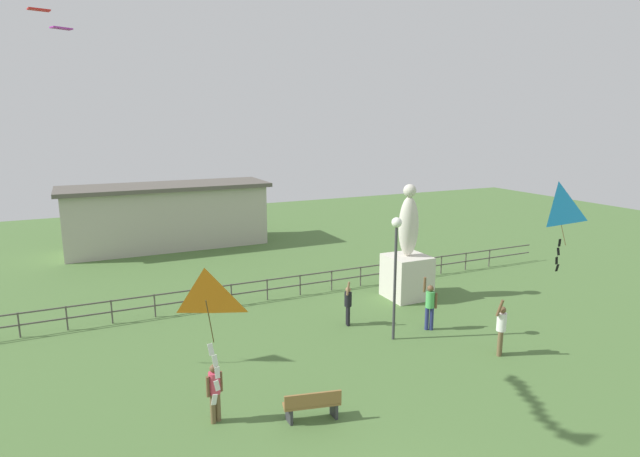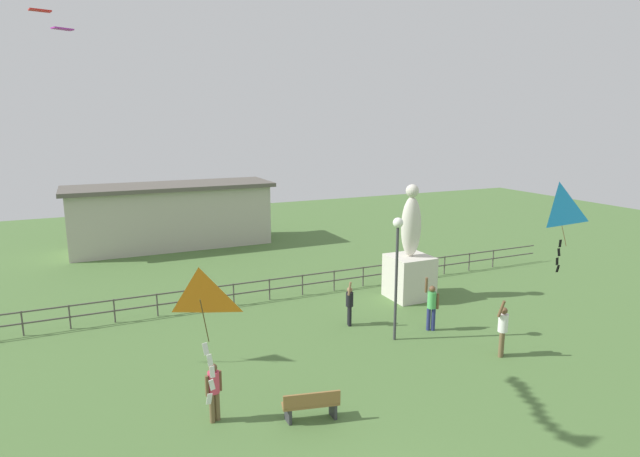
% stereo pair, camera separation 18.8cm
% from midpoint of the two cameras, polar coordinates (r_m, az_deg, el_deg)
% --- Properties ---
extents(statue_monument, '(1.75, 1.75, 5.06)m').
position_cam_midpoint_polar(statue_monument, '(23.30, 9.27, -3.78)').
color(statue_monument, beige).
rests_on(statue_monument, ground_plane).
extents(lamppost, '(0.36, 0.36, 4.46)m').
position_cam_midpoint_polar(lamppost, '(18.34, 7.98, -2.54)').
color(lamppost, '#38383D').
rests_on(lamppost, ground_plane).
extents(park_bench, '(1.55, 0.72, 0.85)m').
position_cam_midpoint_polar(park_bench, '(14.35, -1.26, -18.64)').
color(park_bench, olive).
rests_on(park_bench, ground_plane).
extents(person_1, '(0.46, 0.30, 1.61)m').
position_cam_midpoint_polar(person_1, '(14.36, -11.80, -16.77)').
color(person_1, brown).
rests_on(person_1, ground_plane).
extents(person_2, '(0.47, 0.43, 2.04)m').
position_cam_midpoint_polar(person_2, '(20.06, 11.63, -8.04)').
color(person_2, navy).
rests_on(person_2, ground_plane).
extents(person_3, '(0.53, 0.38, 2.01)m').
position_cam_midpoint_polar(person_3, '(18.60, 18.88, -10.09)').
color(person_3, brown).
rests_on(person_3, ground_plane).
extents(person_4, '(0.32, 0.46, 1.80)m').
position_cam_midpoint_polar(person_4, '(20.13, 2.80, -8.10)').
color(person_4, black).
rests_on(person_4, ground_plane).
extents(kite_2, '(1.21, 0.60, 2.29)m').
position_cam_midpoint_polar(kite_2, '(14.45, 24.08, 2.36)').
color(kite_2, '#198CD1').
extents(kite_3, '(0.95, 0.86, 2.34)m').
position_cam_midpoint_polar(kite_3, '(8.17, -12.92, -8.25)').
color(kite_3, orange).
extents(waterfront_railing, '(36.05, 0.06, 0.95)m').
position_cam_midpoint_polar(waterfront_railing, '(22.30, -13.25, -7.15)').
color(waterfront_railing, '#4C4742').
rests_on(waterfront_railing, ground_plane).
extents(pavilion_building, '(12.33, 4.14, 3.89)m').
position_cam_midpoint_polar(pavilion_building, '(33.59, -16.48, 1.37)').
color(pavilion_building, '#B7B2A3').
rests_on(pavilion_building, ground_plane).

